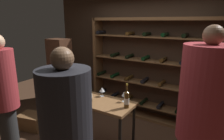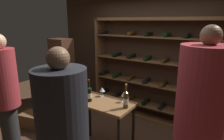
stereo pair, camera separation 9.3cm
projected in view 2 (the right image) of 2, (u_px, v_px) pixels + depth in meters
back_wall at (150, 56)px, 4.17m from camera, size 4.80×0.10×2.70m
wine_rack at (155, 72)px, 3.95m from camera, size 2.86×0.32×2.15m
tasting_table at (102, 109)px, 3.02m from camera, size 0.98×0.54×0.87m
person_guest_blue_shirt at (63, 133)px, 1.88m from camera, size 0.50×0.50×1.87m
person_host_in_suit at (5, 91)px, 2.90m from camera, size 0.40×0.40×1.91m
person_bystander_red_print at (201, 118)px, 1.93m from camera, size 0.51×0.51×2.05m
wine_crate at (34, 120)px, 3.88m from camera, size 0.55×0.44×0.29m
display_cabinet at (63, 76)px, 4.41m from camera, size 0.44×0.36×1.71m
wine_bottle_amber_reserve at (126, 99)px, 2.74m from camera, size 0.08×0.08×0.36m
wine_bottle_black_capsule at (81, 94)px, 2.95m from camera, size 0.08×0.08×0.35m
wine_bottle_gold_foil at (89, 94)px, 2.98m from camera, size 0.08×0.08×0.35m
wine_glass_stemmed_left at (124, 94)px, 2.95m from camera, size 0.08×0.08×0.17m
wine_glass_stemmed_right at (102, 90)px, 3.18m from camera, size 0.09×0.09×0.15m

